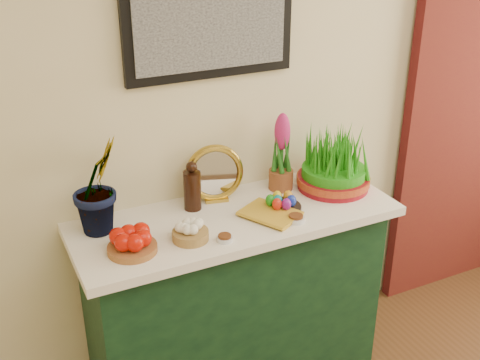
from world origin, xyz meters
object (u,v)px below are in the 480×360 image
sideboard (235,302)px  hyacinth_green (96,171)px  book (258,222)px  mirror (215,174)px  wheatgrass_sabzeh (334,164)px

sideboard → hyacinth_green: 0.91m
sideboard → book: book is taller
hyacinth_green → book: bearing=-58.6°
hyacinth_green → book: (0.59, -0.25, -0.24)m
mirror → book: size_ratio=1.15×
sideboard → wheatgrass_sabzeh: bearing=3.3°
hyacinth_green → book: hyacinth_green is taller
sideboard → mirror: mirror is taller
sideboard → book: (0.04, -0.13, 0.48)m
hyacinth_green → mirror: 0.54m
wheatgrass_sabzeh → mirror: bearing=166.6°
sideboard → mirror: (-0.02, 0.16, 0.59)m
hyacinth_green → mirror: bearing=-31.1°
hyacinth_green → wheatgrass_sabzeh: size_ratio=1.53×
book → wheatgrass_sabzeh: 0.51m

